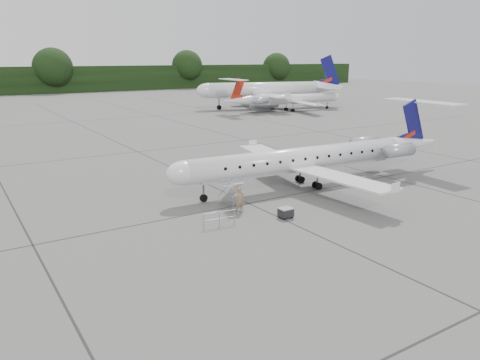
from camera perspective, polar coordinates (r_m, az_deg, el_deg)
ground at (r=33.43m, az=10.78°, el=-4.08°), size 320.00×320.00×0.00m
treeline at (r=154.60m, az=-24.69°, el=10.96°), size 260.00×4.00×8.00m
main_regional_jet at (r=39.12m, az=7.38°, el=3.91°), size 27.52×20.68×6.74m
airstair at (r=33.91m, az=-1.12°, el=-1.67°), size 1.01×2.48×2.11m
passenger at (r=32.79m, az=-0.02°, el=-2.46°), size 0.71×0.49×1.88m
safety_railing at (r=30.28m, az=-2.52°, el=-4.83°), size 2.20×0.27×1.00m
baggage_cart at (r=32.06m, az=5.60°, el=-3.98°), size 0.90×0.73×0.78m
bg_narrowbody at (r=101.37m, az=2.83°, el=11.82°), size 35.58×29.64×11.03m
bg_regional_right at (r=97.06m, az=6.57°, el=10.36°), size 27.25×20.60×6.79m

